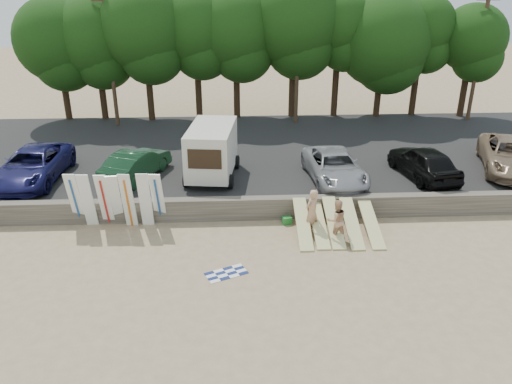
# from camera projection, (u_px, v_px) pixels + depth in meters

# --- Properties ---
(ground) EXTENTS (120.00, 120.00, 0.00)m
(ground) POSITION_uv_depth(u_px,v_px,m) (294.00, 252.00, 19.64)
(ground) COLOR tan
(ground) RESTS_ON ground
(seawall) EXTENTS (44.00, 0.50, 1.00)m
(seawall) POSITION_uv_depth(u_px,v_px,m) (286.00, 207.00, 22.17)
(seawall) COLOR #6B6356
(seawall) RESTS_ON ground
(parking_lot) EXTENTS (44.00, 14.50, 0.70)m
(parking_lot) POSITION_uv_depth(u_px,v_px,m) (273.00, 154.00, 29.08)
(parking_lot) COLOR #282828
(parking_lot) RESTS_ON ground
(treeline) EXTENTS (32.59, 6.60, 9.65)m
(treeline) POSITION_uv_depth(u_px,v_px,m) (249.00, 31.00, 32.91)
(treeline) COLOR #382616
(treeline) RESTS_ON parking_lot
(utility_poles) EXTENTS (25.80, 0.26, 9.00)m
(utility_poles) POSITION_uv_depth(u_px,v_px,m) (298.00, 51.00, 32.14)
(utility_poles) COLOR #473321
(utility_poles) RESTS_ON parking_lot
(box_trailer) EXTENTS (2.74, 4.32, 2.61)m
(box_trailer) POSITION_uv_depth(u_px,v_px,m) (212.00, 149.00, 24.35)
(box_trailer) COLOR beige
(box_trailer) RESTS_ON parking_lot
(car_0) EXTENTS (2.81, 5.77, 1.58)m
(car_0) POSITION_uv_depth(u_px,v_px,m) (33.00, 166.00, 24.19)
(car_0) COLOR #141448
(car_0) RESTS_ON parking_lot
(car_1) EXTENTS (3.13, 4.67, 1.46)m
(car_1) POSITION_uv_depth(u_px,v_px,m) (136.00, 164.00, 24.55)
(car_1) COLOR #14381F
(car_1) RESTS_ON parking_lot
(car_2) EXTENTS (2.79, 5.33, 1.43)m
(car_2) POSITION_uv_depth(u_px,v_px,m) (334.00, 167.00, 24.22)
(car_2) COLOR gray
(car_2) RESTS_ON parking_lot
(car_3) EXTENTS (2.69, 4.97, 1.60)m
(car_3) POSITION_uv_depth(u_px,v_px,m) (424.00, 162.00, 24.60)
(car_3) COLOR black
(car_3) RESTS_ON parking_lot
(car_4) EXTENTS (4.47, 6.46, 1.64)m
(car_4) POSITION_uv_depth(u_px,v_px,m) (512.00, 156.00, 25.41)
(car_4) COLOR #897157
(car_4) RESTS_ON parking_lot
(surfboard_upright_0) EXTENTS (0.54, 0.69, 2.54)m
(surfboard_upright_0) POSITION_uv_depth(u_px,v_px,m) (75.00, 200.00, 21.09)
(surfboard_upright_0) COLOR white
(surfboard_upright_0) RESTS_ON ground
(surfboard_upright_1) EXTENTS (0.52, 0.61, 2.56)m
(surfboard_upright_1) POSITION_uv_depth(u_px,v_px,m) (87.00, 200.00, 20.99)
(surfboard_upright_1) COLOR white
(surfboard_upright_1) RESTS_ON ground
(surfboard_upright_2) EXTENTS (0.52, 0.72, 2.53)m
(surfboard_upright_2) POSITION_uv_depth(u_px,v_px,m) (105.00, 200.00, 21.06)
(surfboard_upright_2) COLOR white
(surfboard_upright_2) RESTS_ON ground
(surfboard_upright_3) EXTENTS (0.57, 0.87, 2.50)m
(surfboard_upright_3) POSITION_uv_depth(u_px,v_px,m) (115.00, 200.00, 21.12)
(surfboard_upright_3) COLOR white
(surfboard_upright_3) RESTS_ON ground
(surfboard_upright_4) EXTENTS (0.56, 0.59, 2.57)m
(surfboard_upright_4) POSITION_uv_depth(u_px,v_px,m) (128.00, 200.00, 20.98)
(surfboard_upright_4) COLOR white
(surfboard_upright_4) RESTS_ON ground
(surfboard_upright_5) EXTENTS (0.52, 0.54, 2.57)m
(surfboard_upright_5) POSITION_uv_depth(u_px,v_px,m) (145.00, 200.00, 21.02)
(surfboard_upright_5) COLOR white
(surfboard_upright_5) RESTS_ON ground
(surfboard_upright_6) EXTENTS (0.56, 0.82, 2.51)m
(surfboard_upright_6) POSITION_uv_depth(u_px,v_px,m) (158.00, 199.00, 21.23)
(surfboard_upright_6) COLOR white
(surfboard_upright_6) RESTS_ON ground
(surfboard_low_0) EXTENTS (0.56, 2.85, 1.07)m
(surfboard_low_0) POSITION_uv_depth(u_px,v_px,m) (303.00, 223.00, 20.69)
(surfboard_low_0) COLOR #CECA82
(surfboard_low_0) RESTS_ON ground
(surfboard_low_1) EXTENTS (0.56, 2.91, 0.87)m
(surfboard_low_1) POSITION_uv_depth(u_px,v_px,m) (319.00, 224.00, 20.86)
(surfboard_low_1) COLOR #CECA82
(surfboard_low_1) RESTS_ON ground
(surfboard_low_2) EXTENTS (0.56, 2.85, 1.07)m
(surfboard_low_2) POSITION_uv_depth(u_px,v_px,m) (334.00, 222.00, 20.81)
(surfboard_low_2) COLOR #CECA82
(surfboard_low_2) RESTS_ON ground
(surfboard_low_3) EXTENTS (0.56, 2.86, 1.05)m
(surfboard_low_3) POSITION_uv_depth(u_px,v_px,m) (352.00, 223.00, 20.76)
(surfboard_low_3) COLOR #CECA82
(surfboard_low_3) RESTS_ON ground
(surfboard_low_4) EXTENTS (0.56, 2.90, 0.91)m
(surfboard_low_4) POSITION_uv_depth(u_px,v_px,m) (371.00, 224.00, 20.85)
(surfboard_low_4) COLOR #CECA82
(surfboard_low_4) RESTS_ON ground
(beachgoer_a) EXTENTS (0.83, 0.81, 1.93)m
(beachgoer_a) POSITION_uv_depth(u_px,v_px,m) (312.00, 211.00, 20.77)
(beachgoer_a) COLOR tan
(beachgoer_a) RESTS_ON ground
(beachgoer_b) EXTENTS (0.97, 0.82, 1.75)m
(beachgoer_b) POSITION_uv_depth(u_px,v_px,m) (336.00, 220.00, 20.22)
(beachgoer_b) COLOR tan
(beachgoer_b) RESTS_ON ground
(cooler) EXTENTS (0.44, 0.38, 0.32)m
(cooler) POSITION_uv_depth(u_px,v_px,m) (287.00, 220.00, 21.76)
(cooler) COLOR #248530
(cooler) RESTS_ON ground
(gear_bag) EXTENTS (0.36, 0.32, 0.22)m
(gear_bag) POSITION_uv_depth(u_px,v_px,m) (350.00, 220.00, 21.91)
(gear_bag) COLOR orange
(gear_bag) RESTS_ON ground
(beach_towel) EXTENTS (1.98, 1.98, 0.00)m
(beach_towel) POSITION_uv_depth(u_px,v_px,m) (226.00, 273.00, 18.22)
(beach_towel) COLOR white
(beach_towel) RESTS_ON ground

